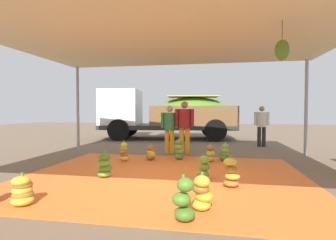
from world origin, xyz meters
The scene contains 18 objects.
ground_plane centered at (0.00, 3.00, 0.00)m, with size 40.00×40.00×0.00m, color brown.
tarp_orange centered at (0.00, 0.00, 0.01)m, with size 5.82×4.80×0.01m, color orange.
tent_canopy centered at (0.01, -0.09, 2.92)m, with size 8.00×7.00×3.00m.
banana_bunch_0 centered at (0.87, -1.76, 0.24)m, with size 0.38×0.40×0.53m.
banana_bunch_1 centered at (-1.71, -1.98, 0.20)m, with size 0.45×0.47×0.46m.
banana_bunch_2 centered at (1.32, 1.92, 0.23)m, with size 0.36×0.38×0.51m.
banana_bunch_3 centered at (-1.17, -0.33, 0.24)m, with size 0.37×0.39×0.55m.
banana_bunch_4 centered at (0.67, -2.14, 0.26)m, with size 0.37×0.37×0.58m.
banana_bunch_6 centered at (-0.68, 1.64, 0.21)m, with size 0.38×0.37×0.47m.
banana_bunch_7 centered at (-1.39, 1.40, 0.25)m, with size 0.33×0.33×0.55m.
banana_bunch_8 centered at (0.06, 1.87, 0.27)m, with size 0.35×0.34×0.60m.
banana_bunch_9 centered at (1.33, -0.56, 0.25)m, with size 0.40×0.38×0.57m.
banana_bunch_10 centered at (0.83, -0.03, 0.22)m, with size 0.34×0.34×0.50m.
banana_bunch_11 centered at (0.92, 1.70, 0.22)m, with size 0.36×0.36×0.49m.
cargo_truck_main centered at (-1.35, 7.19, 1.27)m, with size 6.66×2.99×2.40m.
worker_0 centered at (2.82, 5.12, 0.91)m, with size 0.57×0.35×1.56m.
worker_1 centered at (0.09, 2.93, 0.98)m, with size 0.61×0.37×1.67m.
worker_2 centered at (-0.40, 2.96, 0.90)m, with size 0.56×0.34×1.54m.
Camera 1 is at (1.03, -5.27, 1.36)m, focal length 27.67 mm.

